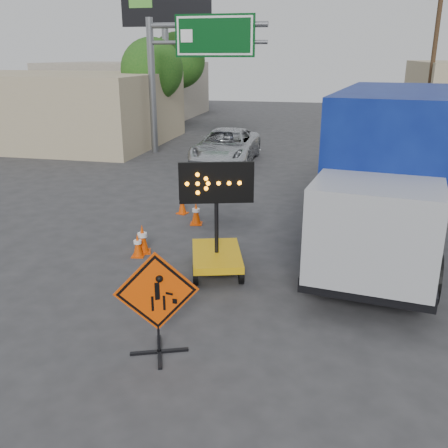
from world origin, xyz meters
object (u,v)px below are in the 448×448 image
(construction_sign, at_px, (157,302))
(box_truck, at_px, (386,180))
(pickup_truck, at_px, (226,146))
(arrow_board, at_px, (217,248))

(construction_sign, relative_size, box_truck, 0.21)
(construction_sign, height_order, box_truck, box_truck)
(construction_sign, distance_m, box_truck, 7.56)
(construction_sign, height_order, pickup_truck, construction_sign)
(construction_sign, xyz_separation_m, arrow_board, (0.16, 3.62, -0.40))
(construction_sign, relative_size, pickup_truck, 0.33)
(construction_sign, bearing_deg, pickup_truck, 77.27)
(construction_sign, xyz_separation_m, box_truck, (4.11, 6.28, 0.88))
(pickup_truck, relative_size, box_truck, 0.65)
(arrow_board, bearing_deg, construction_sign, -109.51)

